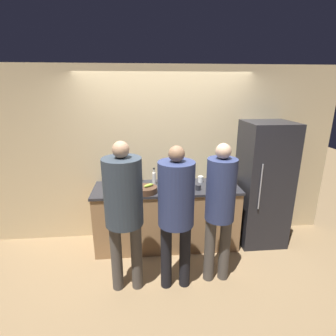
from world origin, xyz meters
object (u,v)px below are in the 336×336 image
Objects in this scene: person_right at (220,204)px; potted_plant at (213,174)px; person_left at (124,203)px; cup_black at (198,187)px; utensil_crock at (138,177)px; bottle_clear at (154,178)px; cup_white at (201,179)px; fruit_bowl at (146,190)px; refrigerator at (263,184)px; person_center at (176,205)px.

potted_plant is at bearing 80.37° from person_right.
person_left is 1.21m from cup_black.
person_right reaches higher than utensil_crock.
cup_white is at bearing 1.14° from bottle_clear.
fruit_bowl reaches higher than cup_black.
refrigerator is 0.75m from potted_plant.
person_right is at bearing -48.56° from utensil_crock.
person_left is 8.76× the size of potted_plant.
person_center is 1.05m from bottle_clear.
cup_black is at bearing -25.73° from bottle_clear.
person_center is at bearing -78.94° from bottle_clear.
potted_plant is at bearing 57.45° from person_center.
person_right is (0.52, 0.07, -0.04)m from person_center.
person_right is at bearing -99.63° from potted_plant.
fruit_bowl is 1.19× the size of utensil_crock.
refrigerator is 1.07× the size of person_center.
refrigerator is at bearing -7.92° from utensil_crock.
person_left is 1.08m from bottle_clear.
refrigerator is 9.04× the size of potted_plant.
fruit_bowl is at bearing -75.77° from utensil_crock.
refrigerator reaches higher than fruit_bowl.
person_center is 0.52m from person_right.
person_right is 1.02m from potted_plant.
person_left reaches higher than cup_white.
person_center is at bearing -122.55° from potted_plant.
person_left reaches higher than fruit_bowl.
utensil_crock is (-1.84, 0.26, 0.07)m from refrigerator.
cup_white is at bearing 91.09° from person_right.
person_right is at bearing -88.91° from cup_white.
person_center is at bearing -147.60° from refrigerator.
utensil_crock is at bearing 176.16° from potted_plant.
cup_black is 0.39× the size of potted_plant.
fruit_bowl is 0.35m from bottle_clear.
bottle_clear is 0.67m from cup_black.
refrigerator is at bearing 32.40° from person_center.
fruit_bowl is (-0.32, 0.70, -0.09)m from person_center.
person_right is 8.48× the size of potted_plant.
fruit_bowl is 0.72m from cup_black.
refrigerator is 7.43× the size of bottle_clear.
person_left is at bearing -156.05° from refrigerator.
utensil_crock is at bearing 172.08° from refrigerator.
fruit_bowl is 1.46× the size of potted_plant.
person_right is at bearing 3.00° from person_left.
refrigerator is 1.62m from bottle_clear.
person_center is at bearing -118.41° from cup_black.
person_left is 1.48m from cup_white.
refrigerator is 1.02m from cup_black.
person_center is 1.00× the size of person_right.
bottle_clear is at bearing 175.30° from refrigerator.
person_right reaches higher than fruit_bowl.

